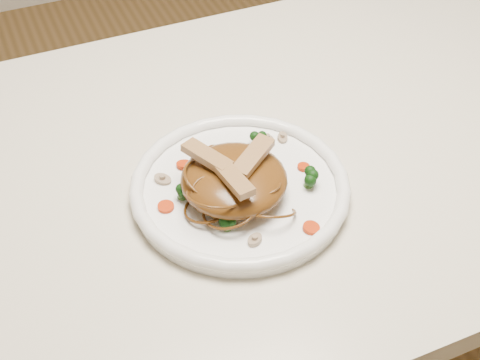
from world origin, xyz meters
name	(u,v)px	position (x,y,z in m)	size (l,w,h in m)	color
table	(276,190)	(0.00, 0.00, 0.65)	(1.20, 0.80, 0.75)	beige
plate	(240,191)	(-0.10, -0.08, 0.76)	(0.31, 0.31, 0.02)	white
noodle_mound	(234,179)	(-0.11, -0.09, 0.79)	(0.15, 0.15, 0.05)	#5D3311
chicken_a	(253,156)	(-0.08, -0.09, 0.83)	(0.08, 0.03, 0.01)	tan
chicken_b	(207,156)	(-0.14, -0.06, 0.83)	(0.08, 0.02, 0.01)	tan
chicken_c	(233,179)	(-0.13, -0.12, 0.83)	(0.07, 0.02, 0.01)	tan
broccoli_0	(258,138)	(-0.04, -0.01, 0.78)	(0.02, 0.02, 0.03)	black
broccoli_1	(182,189)	(-0.18, -0.07, 0.78)	(0.03, 0.03, 0.03)	black
broccoli_2	(227,221)	(-0.15, -0.14, 0.78)	(0.02, 0.02, 0.03)	black
broccoli_3	(309,177)	(-0.01, -0.11, 0.78)	(0.03, 0.03, 0.03)	black
carrot_0	(265,147)	(-0.03, -0.02, 0.77)	(0.02, 0.02, 0.01)	#B92C06
carrot_1	(166,207)	(-0.21, -0.08, 0.77)	(0.02, 0.02, 0.01)	#B92C06
carrot_2	(303,167)	(0.00, -0.08, 0.77)	(0.02, 0.02, 0.01)	#B92C06
carrot_3	(184,165)	(-0.16, -0.01, 0.77)	(0.02, 0.02, 0.01)	#B92C06
carrot_4	(311,228)	(-0.04, -0.19, 0.77)	(0.02, 0.02, 0.01)	#B92C06
mushroom_0	(255,240)	(-0.12, -0.18, 0.77)	(0.02, 0.02, 0.01)	tan
mushroom_1	(282,138)	(0.00, -0.01, 0.77)	(0.02, 0.02, 0.01)	tan
mushroom_2	(163,179)	(-0.20, -0.02, 0.77)	(0.03, 0.03, 0.01)	tan
mushroom_3	(267,139)	(-0.02, 0.00, 0.77)	(0.02, 0.02, 0.01)	tan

